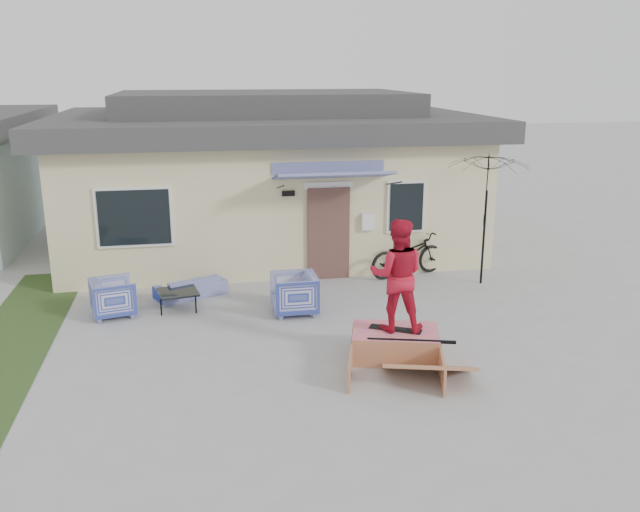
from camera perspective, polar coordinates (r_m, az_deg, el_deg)
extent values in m
plane|color=#9A9A9A|center=(11.11, 0.21, -9.03)|extent=(90.00, 90.00, 0.00)
cube|color=#273E1B|center=(13.20, -24.51, -6.40)|extent=(1.40, 8.00, 0.01)
cube|color=beige|center=(18.28, -4.56, 5.72)|extent=(10.00, 7.00, 3.00)
cube|color=#343435|center=(18.07, -4.69, 11.20)|extent=(10.80, 7.80, 0.50)
cube|color=#343435|center=(18.03, -4.73, 12.94)|extent=(7.50, 4.50, 0.60)
cube|color=brown|center=(15.10, 0.73, 1.90)|extent=(0.95, 0.08, 2.10)
cube|color=white|center=(14.75, -15.49, 3.19)|extent=(1.60, 0.06, 1.30)
cube|color=white|center=(15.44, 7.31, 4.17)|extent=(0.90, 0.06, 1.20)
cube|color=navy|center=(14.33, 1.16, 6.86)|extent=(2.50, 1.09, 0.29)
imported|color=navy|center=(14.35, -10.95, -2.29)|extent=(1.53, 1.01, 0.58)
imported|color=navy|center=(13.58, -17.17, -3.23)|extent=(0.91, 0.95, 0.82)
imported|color=navy|center=(13.11, -2.22, -3.05)|extent=(0.80, 0.86, 0.88)
cube|color=black|center=(13.71, -11.92, -3.67)|extent=(0.86, 0.86, 0.37)
imported|color=black|center=(15.54, 7.48, 0.54)|extent=(2.07, 1.20, 1.25)
cylinder|color=black|center=(15.18, 13.74, 1.52)|extent=(0.05, 0.05, 2.10)
imported|color=black|center=(15.03, 13.91, 4.11)|extent=(2.17, 2.08, 0.90)
cube|color=black|center=(11.22, 6.43, -6.13)|extent=(0.86, 0.62, 0.05)
imported|color=red|center=(10.91, 6.58, -1.45)|extent=(1.07, 0.92, 1.86)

